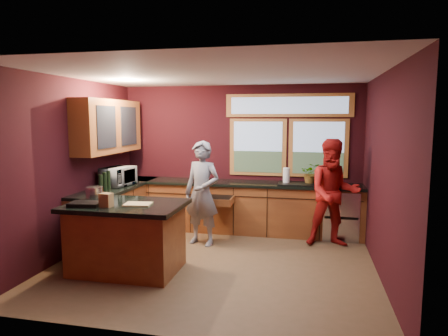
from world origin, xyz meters
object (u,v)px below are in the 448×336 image
(person_grey, at_px, (202,193))
(cutting_board, at_px, (138,204))
(stock_pot, at_px, (94,193))
(island, at_px, (127,237))
(person_red, at_px, (334,193))

(person_grey, height_order, cutting_board, person_grey)
(person_grey, height_order, stock_pot, person_grey)
(island, height_order, cutting_board, cutting_board)
(island, distance_m, person_red, 3.33)
(stock_pot, bearing_deg, person_grey, 43.54)
(person_red, bearing_deg, cutting_board, -154.49)
(person_red, bearing_deg, island, -157.15)
(person_grey, relative_size, cutting_board, 4.93)
(person_red, height_order, cutting_board, person_red)
(island, relative_size, stock_pot, 6.46)
(island, distance_m, person_grey, 1.56)
(island, xyz_separation_m, stock_pot, (-0.55, 0.15, 0.56))
(island, relative_size, person_red, 0.88)
(island, bearing_deg, stock_pot, 164.74)
(island, bearing_deg, cutting_board, -14.04)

